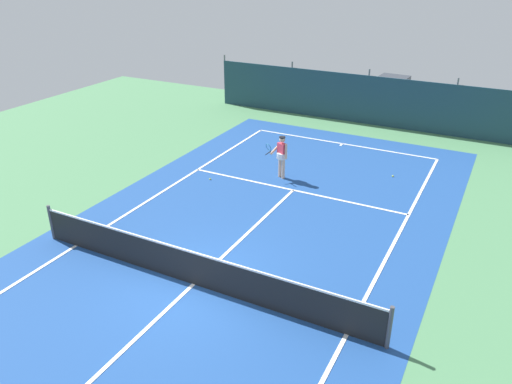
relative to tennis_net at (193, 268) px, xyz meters
The scene contains 8 objects.
ground_plane 0.51m from the tennis_net, ahead, with size 36.00×36.00×0.00m, color #4C8456.
court_surface 0.51m from the tennis_net, ahead, with size 11.02×26.60×0.01m.
tennis_net is the anchor object (origin of this frame).
back_fence 15.77m from the tennis_net, 90.00° to the left, with size 16.30×0.98×2.70m.
tennis_player 7.30m from the tennis_net, 96.88° to the left, with size 0.85×0.63×1.64m.
tennis_ball_near_player 9.72m from the tennis_net, 72.65° to the left, with size 0.07×0.07×0.07m, color #CCDB33.
tennis_ball_midcourt 6.63m from the tennis_net, 118.54° to the left, with size 0.07×0.07×0.07m, color #CCDB33.
parked_car 18.67m from the tennis_net, 88.78° to the left, with size 2.24×4.32×1.68m.
Camera 1 is at (6.35, -8.73, 7.74)m, focal length 35.23 mm.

